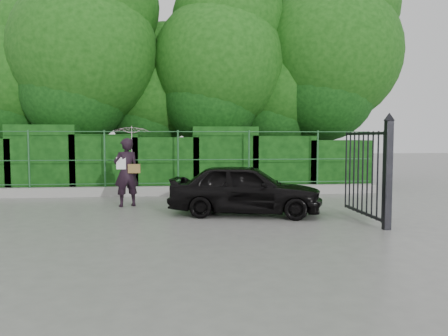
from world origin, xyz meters
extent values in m
plane|color=gray|center=(0.00, 0.00, 0.00)|extent=(80.00, 80.00, 0.00)
cube|color=#9E9E99|center=(0.00, 4.50, 0.15)|extent=(14.00, 0.25, 0.30)
cylinder|color=#255A2E|center=(-4.20, 4.50, 1.20)|extent=(0.06, 0.06, 1.80)
cylinder|color=#255A2E|center=(-1.90, 4.50, 1.20)|extent=(0.06, 0.06, 1.80)
cylinder|color=#255A2E|center=(0.40, 4.50, 1.20)|extent=(0.06, 0.06, 1.80)
cylinder|color=#255A2E|center=(2.70, 4.50, 1.20)|extent=(0.06, 0.06, 1.80)
cylinder|color=#255A2E|center=(5.00, 4.50, 1.20)|extent=(0.06, 0.06, 1.80)
cylinder|color=#255A2E|center=(7.30, 4.50, 1.20)|extent=(0.06, 0.06, 1.80)
cylinder|color=#255A2E|center=(0.00, 4.50, 0.40)|extent=(13.60, 0.03, 0.03)
cylinder|color=#255A2E|center=(0.00, 4.50, 1.15)|extent=(13.60, 0.03, 0.03)
cylinder|color=#255A2E|center=(0.00, 4.50, 2.05)|extent=(13.60, 0.03, 0.03)
cube|color=black|center=(-4.00, 5.50, 1.14)|extent=(2.20, 1.20, 2.28)
cube|color=black|center=(-2.00, 5.50, 0.98)|extent=(2.20, 1.20, 1.97)
cube|color=black|center=(0.00, 5.50, 0.94)|extent=(2.20, 1.20, 1.87)
cube|color=black|center=(2.00, 5.50, 1.11)|extent=(2.20, 1.20, 2.23)
cube|color=black|center=(4.00, 5.50, 0.96)|extent=(2.20, 1.20, 1.92)
cube|color=black|center=(6.00, 5.50, 0.88)|extent=(2.20, 1.20, 1.77)
cylinder|color=black|center=(-5.50, 8.00, 1.88)|extent=(0.36, 0.36, 3.75)
sphere|color=#14470F|center=(-5.50, 8.00, 4.12)|extent=(4.50, 4.50, 4.50)
cylinder|color=black|center=(-3.00, 7.20, 2.25)|extent=(0.36, 0.36, 4.50)
sphere|color=#14470F|center=(-3.00, 7.20, 4.95)|extent=(5.40, 5.40, 5.40)
cylinder|color=black|center=(-0.50, 8.50, 1.62)|extent=(0.36, 0.36, 3.25)
sphere|color=#14470F|center=(-0.50, 8.50, 3.58)|extent=(3.90, 3.90, 3.90)
cylinder|color=black|center=(2.00, 7.50, 2.12)|extent=(0.36, 0.36, 4.25)
sphere|color=#14470F|center=(2.00, 7.50, 4.68)|extent=(5.10, 5.10, 5.10)
cylinder|color=black|center=(4.50, 8.20, 1.75)|extent=(0.36, 0.36, 3.50)
sphere|color=#14470F|center=(4.50, 8.20, 3.85)|extent=(4.20, 4.20, 4.20)
cylinder|color=black|center=(6.50, 7.80, 2.38)|extent=(0.36, 0.36, 4.75)
sphere|color=#14470F|center=(6.50, 7.80, 5.23)|extent=(5.70, 5.70, 5.70)
cube|color=black|center=(4.60, -1.20, 1.10)|extent=(0.14, 0.14, 2.20)
cone|color=black|center=(4.60, -1.20, 2.28)|extent=(0.22, 0.22, 0.16)
cube|color=black|center=(4.60, -0.05, 0.15)|extent=(0.05, 2.00, 0.06)
cube|color=black|center=(4.60, -0.05, 1.95)|extent=(0.05, 2.00, 0.06)
cylinder|color=black|center=(4.60, -1.00, 1.05)|extent=(0.04, 0.04, 1.90)
cylinder|color=black|center=(4.60, -0.75, 1.05)|extent=(0.04, 0.04, 1.90)
cylinder|color=black|center=(4.60, -0.50, 1.05)|extent=(0.04, 0.04, 1.90)
cylinder|color=black|center=(4.60, -0.25, 1.05)|extent=(0.04, 0.04, 1.90)
cylinder|color=black|center=(4.60, 0.00, 1.05)|extent=(0.04, 0.04, 1.90)
cylinder|color=black|center=(4.60, 0.25, 1.05)|extent=(0.04, 0.04, 1.90)
cylinder|color=black|center=(4.60, 0.50, 1.05)|extent=(0.04, 0.04, 1.90)
cylinder|color=black|center=(4.60, 0.75, 1.05)|extent=(0.04, 0.04, 1.90)
cylinder|color=black|center=(4.60, 1.00, 1.05)|extent=(0.04, 0.04, 1.90)
imported|color=black|center=(-0.99, 2.39, 0.93)|extent=(0.79, 0.67, 1.85)
imported|color=#FFD0EB|center=(-0.84, 2.44, 1.73)|extent=(1.00, 1.02, 0.92)
cube|color=olive|center=(-0.77, 2.31, 1.03)|extent=(0.32, 0.15, 0.24)
cube|color=white|center=(-1.11, 2.27, 1.18)|extent=(0.25, 0.02, 0.32)
imported|color=black|center=(2.02, 0.82, 0.62)|extent=(3.89, 2.25, 1.24)
camera|label=1|loc=(0.42, -9.54, 1.86)|focal=35.00mm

